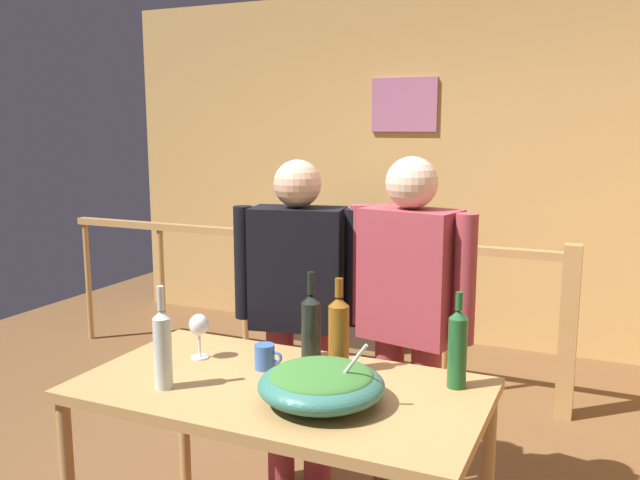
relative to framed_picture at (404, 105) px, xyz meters
The scene contains 15 objects.
back_wall 0.63m from the framed_picture, ahead, with size 5.77×0.10×2.74m, color tan.
framed_picture is the anchor object (origin of this frame).
stair_railing 1.64m from the framed_picture, 84.74° to the right, with size 3.71×0.10×1.04m.
tv_console 1.65m from the framed_picture, 136.26° to the right, with size 0.90×0.40×0.54m, color #38281E.
flat_screen_tv 1.17m from the framed_picture, 133.33° to the right, with size 0.55×0.12×0.42m.
serving_table 3.36m from the framed_picture, 80.58° to the right, with size 1.44×0.78×0.80m.
salad_bowl 3.43m from the framed_picture, 77.45° to the right, with size 0.42×0.42×0.23m.
wine_glass 3.15m from the framed_picture, 88.13° to the right, with size 0.08×0.08×0.18m.
wine_bottle_clear 3.44m from the framed_picture, 87.27° to the right, with size 0.06×0.06×0.37m.
wine_bottle_dark 3.01m from the framed_picture, 80.00° to the right, with size 0.08×0.08×0.35m.
wine_bottle_amber 3.13m from the framed_picture, 77.32° to the right, with size 0.08×0.08×0.36m.
wine_bottle_green 3.22m from the framed_picture, 69.26° to the right, with size 0.07×0.07×0.34m.
mug_blue 3.20m from the framed_picture, 82.55° to the right, with size 0.11×0.08×0.10m.
person_standing_left 2.62m from the framed_picture, 84.06° to the right, with size 0.60×0.30×1.56m.
person_standing_right 2.72m from the framed_picture, 72.16° to the right, with size 0.58×0.30×1.58m.
Camera 1 is at (1.18, -2.46, 1.71)m, focal length 37.45 mm.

